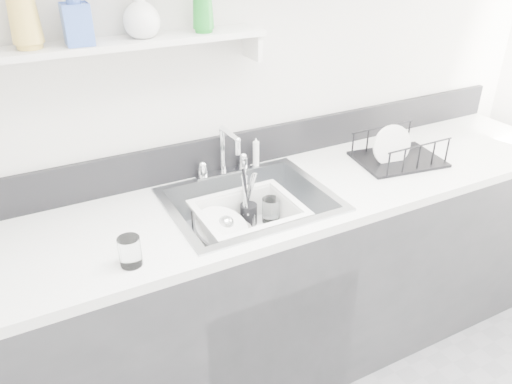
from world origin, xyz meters
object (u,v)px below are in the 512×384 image
counter_run (251,291)px  sink (250,219)px  dish_rack (399,147)px  wash_tub (249,224)px

counter_run → sink: bearing=0.0°
counter_run → dish_rack: size_ratio=8.53×
sink → wash_tub: 0.03m
dish_rack → wash_tub: bearing=-168.4°
sink → wash_tub: (-0.02, -0.03, -0.00)m
sink → dish_rack: dish_rack is taller
counter_run → wash_tub: counter_run is taller
sink → dish_rack: (0.76, 0.01, 0.16)m
sink → wash_tub: size_ratio=1.61×
counter_run → sink: sink is taller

